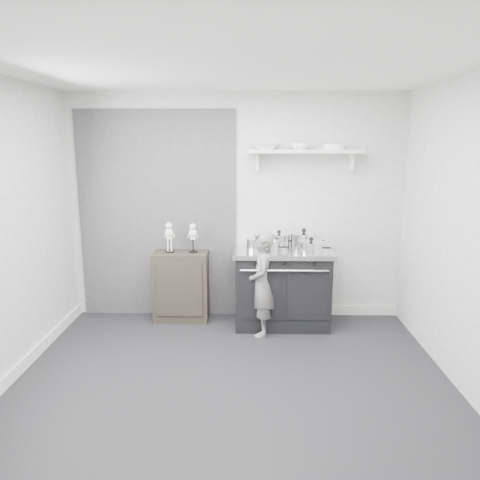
% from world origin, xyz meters
% --- Properties ---
extents(ground, '(4.00, 4.00, 0.00)m').
position_xyz_m(ground, '(0.00, 0.00, 0.00)').
color(ground, black).
rests_on(ground, ground).
extents(room_shell, '(4.02, 3.62, 2.71)m').
position_xyz_m(room_shell, '(-0.09, 0.15, 1.64)').
color(room_shell, '#A0A09D').
rests_on(room_shell, ground).
extents(wall_shelf, '(1.30, 0.26, 0.24)m').
position_xyz_m(wall_shelf, '(0.80, 1.68, 2.01)').
color(wall_shelf, silver).
rests_on(wall_shelf, room_shell).
extents(stove, '(1.14, 0.71, 0.91)m').
position_xyz_m(stove, '(0.55, 1.48, 0.46)').
color(stove, black).
rests_on(stove, ground).
extents(side_cabinet, '(0.65, 0.38, 0.84)m').
position_xyz_m(side_cabinet, '(-0.66, 1.61, 0.42)').
color(side_cabinet, black).
rests_on(side_cabinet, ground).
extents(child, '(0.30, 0.44, 1.17)m').
position_xyz_m(child, '(0.30, 1.17, 0.59)').
color(child, slate).
rests_on(child, ground).
extents(pot_front_left, '(0.33, 0.24, 0.19)m').
position_xyz_m(pot_front_left, '(0.25, 1.37, 0.99)').
color(pot_front_left, white).
rests_on(pot_front_left, stove).
extents(pot_back_left, '(0.35, 0.26, 0.20)m').
position_xyz_m(pot_back_left, '(0.51, 1.61, 0.99)').
color(pot_back_left, white).
rests_on(pot_back_left, stove).
extents(pot_back_right, '(0.40, 0.31, 0.23)m').
position_xyz_m(pot_back_right, '(0.80, 1.59, 1.00)').
color(pot_back_right, white).
rests_on(pot_back_right, stove).
extents(pot_front_right, '(0.36, 0.28, 0.18)m').
position_xyz_m(pot_front_right, '(0.85, 1.29, 0.98)').
color(pot_front_right, white).
rests_on(pot_front_right, stove).
extents(pot_front_center, '(0.28, 0.19, 0.16)m').
position_xyz_m(pot_front_center, '(0.41, 1.34, 0.98)').
color(pot_front_center, white).
rests_on(pot_front_center, stove).
extents(skeleton_full, '(0.12, 0.07, 0.41)m').
position_xyz_m(skeleton_full, '(-0.79, 1.61, 1.04)').
color(skeleton_full, white).
rests_on(skeleton_full, side_cabinet).
extents(skeleton_torso, '(0.11, 0.07, 0.40)m').
position_xyz_m(skeleton_torso, '(-0.51, 1.61, 1.04)').
color(skeleton_torso, white).
rests_on(skeleton_torso, side_cabinet).
extents(bowl_large, '(0.32, 0.32, 0.08)m').
position_xyz_m(bowl_large, '(0.34, 1.67, 2.08)').
color(bowl_large, white).
rests_on(bowl_large, wall_shelf).
extents(bowl_small, '(0.23, 0.23, 0.07)m').
position_xyz_m(bowl_small, '(0.73, 1.67, 2.08)').
color(bowl_small, white).
rests_on(bowl_small, wall_shelf).
extents(plate_stack, '(0.24, 0.24, 0.06)m').
position_xyz_m(plate_stack, '(1.12, 1.67, 2.07)').
color(plate_stack, white).
rests_on(plate_stack, wall_shelf).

